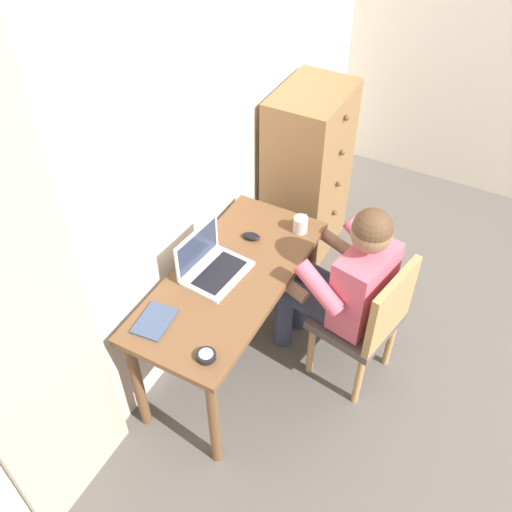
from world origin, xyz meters
name	(u,v)px	position (x,y,z in m)	size (l,w,h in m)	color
wall_back	(196,144)	(0.00, 2.20, 1.25)	(4.80, 0.05, 2.50)	beige
curtain_panel	(29,342)	(-1.29, 2.13, 1.12)	(0.61, 0.03, 2.24)	#BCAD99
desk	(230,291)	(-0.31, 1.84, 0.62)	(1.26, 0.57, 0.74)	brown
dresser	(307,175)	(0.88, 1.93, 0.61)	(0.60, 0.45, 1.22)	olive
chair	(368,319)	(-0.03, 1.16, 0.49)	(0.49, 0.48, 0.87)	#594B49
person_seated	(343,280)	(0.00, 1.34, 0.67)	(0.61, 0.64, 1.19)	#33384C
laptop	(211,264)	(-0.33, 1.94, 0.79)	(0.36, 0.28, 0.24)	silver
computer_mouse	(252,236)	(0.00, 1.88, 0.75)	(0.06, 0.10, 0.03)	black
desk_clock	(206,356)	(-0.81, 1.68, 0.75)	(0.09, 0.09, 0.03)	black
notebook_pad	(155,321)	(-0.74, 2.00, 0.74)	(0.21, 0.15, 0.01)	#3D4C6B
coffee_mug	(301,224)	(0.19, 1.67, 0.79)	(0.12, 0.08, 0.09)	silver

